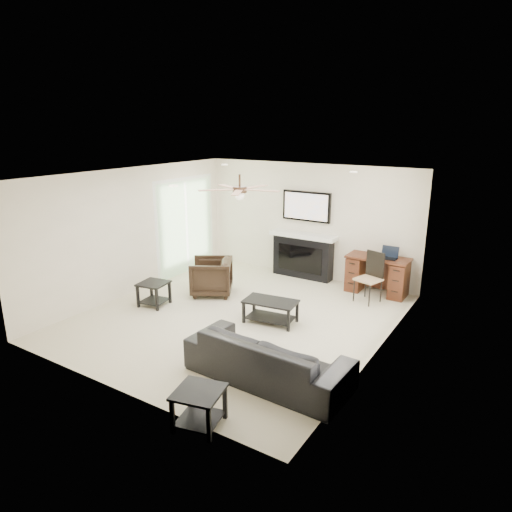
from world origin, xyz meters
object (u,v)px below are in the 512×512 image
(sofa, at_px, (268,357))
(coffee_table, at_px, (270,311))
(armchair, at_px, (211,277))
(desk, at_px, (377,275))
(fireplace_unit, at_px, (303,235))

(sofa, bearing_deg, coffee_table, -58.58)
(armchair, bearing_deg, desk, 92.45)
(armchair, xyz_separation_m, fireplace_unit, (1.06, 1.93, 0.59))
(fireplace_unit, distance_m, desk, 1.83)
(coffee_table, bearing_deg, fireplace_unit, 96.96)
(sofa, relative_size, desk, 1.82)
(sofa, distance_m, fireplace_unit, 4.41)
(coffee_table, relative_size, fireplace_unit, 0.47)
(coffee_table, distance_m, desk, 2.61)
(armchair, relative_size, desk, 0.66)
(fireplace_unit, height_order, desk, fireplace_unit)
(coffee_table, bearing_deg, sofa, -68.19)
(armchair, relative_size, coffee_table, 0.89)
(sofa, bearing_deg, desk, -90.65)
(sofa, xyz_separation_m, desk, (0.19, 3.97, 0.05))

